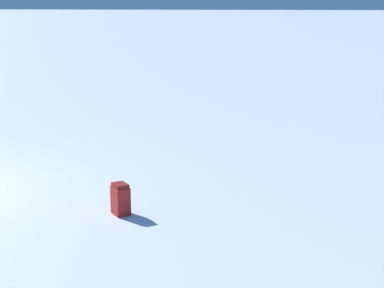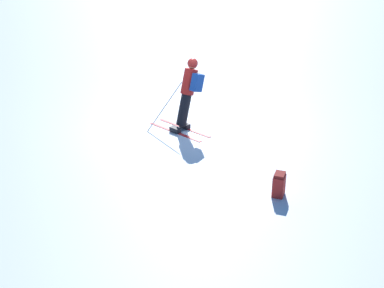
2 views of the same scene
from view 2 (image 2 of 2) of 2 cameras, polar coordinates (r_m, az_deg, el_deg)
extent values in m
plane|color=white|center=(13.99, 0.40, 1.96)|extent=(300.00, 300.00, 0.00)
cube|color=red|center=(13.85, -0.78, 1.73)|extent=(0.45, 1.72, 0.01)
cube|color=red|center=(13.61, -1.81, 1.28)|extent=(0.45, 1.72, 0.01)
cube|color=black|center=(13.82, -0.78, 1.98)|extent=(0.19, 0.30, 0.12)
cube|color=black|center=(13.58, -1.82, 1.54)|extent=(0.19, 0.30, 0.12)
cylinder|color=black|center=(13.63, -0.87, 3.67)|extent=(0.52, 0.35, 0.86)
cylinder|color=red|center=(13.53, -0.30, 6.67)|extent=(0.56, 0.44, 0.71)
sphere|color=tan|center=(13.49, 0.04, 8.48)|extent=(0.33, 0.29, 0.29)
sphere|color=#AD231E|center=(13.49, 0.07, 8.60)|extent=(0.38, 0.33, 0.33)
cube|color=#194293|center=(13.36, 0.55, 6.57)|extent=(0.42, 0.26, 0.50)
cylinder|color=#B7B7BC|center=(14.11, -0.54, 4.63)|extent=(0.06, 0.53, 1.14)
cylinder|color=#B7B7BC|center=(13.52, -2.97, 3.94)|extent=(0.88, 0.36, 1.26)
cube|color=#AD231E|center=(10.83, 9.25, -4.42)|extent=(0.37, 0.35, 0.44)
cube|color=maroon|center=(10.71, 9.34, -3.25)|extent=(0.33, 0.32, 0.06)
camera|label=1|loc=(5.65, -58.29, -10.36)|focal=60.00mm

